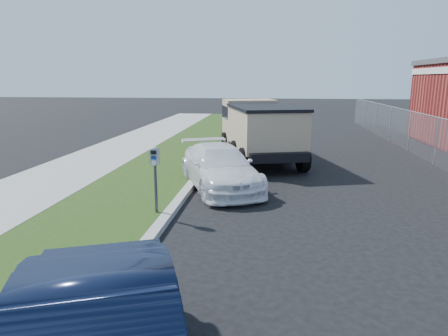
# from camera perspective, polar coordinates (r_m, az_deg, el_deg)

# --- Properties ---
(ground) EXTENTS (120.00, 120.00, 0.00)m
(ground) POSITION_cam_1_polar(r_m,az_deg,el_deg) (9.40, 7.85, -7.51)
(ground) COLOR black
(ground) RESTS_ON ground
(streetside) EXTENTS (6.12, 50.00, 0.15)m
(streetside) POSITION_cam_1_polar(r_m,az_deg,el_deg) (12.47, -18.82, -2.69)
(streetside) COLOR gray
(streetside) RESTS_ON ground
(chainlink_fence) EXTENTS (0.06, 30.06, 30.00)m
(chainlink_fence) POSITION_cam_1_polar(r_m,az_deg,el_deg) (17.12, 28.16, 4.57)
(chainlink_fence) COLOR slate
(chainlink_fence) RESTS_ON ground
(parking_meter) EXTENTS (0.22, 0.15, 1.55)m
(parking_meter) POSITION_cam_1_polar(r_m,az_deg,el_deg) (9.34, -9.85, 0.42)
(parking_meter) COLOR #3F4247
(parking_meter) RESTS_ON ground
(white_wagon) EXTENTS (3.33, 4.70, 1.26)m
(white_wagon) POSITION_cam_1_polar(r_m,az_deg,el_deg) (12.04, -0.72, 0.22)
(white_wagon) COLOR white
(white_wagon) RESTS_ON ground
(dump_truck) EXTENTS (3.71, 6.30, 2.33)m
(dump_truck) POSITION_cam_1_polar(r_m,az_deg,el_deg) (16.19, 4.94, 5.81)
(dump_truck) COLOR black
(dump_truck) RESTS_ON ground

